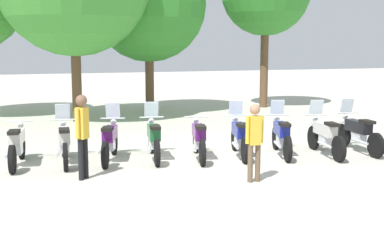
{
  "coord_description": "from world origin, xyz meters",
  "views": [
    {
      "loc": [
        -4.12,
        -11.9,
        2.82
      ],
      "look_at": [
        0.0,
        0.5,
        0.9
      ],
      "focal_mm": 48.03,
      "sensor_mm": 36.0,
      "label": 1
    }
  ],
  "objects": [
    {
      "name": "motorcycle_1",
      "position": [
        -3.22,
        0.54,
        0.52
      ],
      "size": [
        0.62,
        2.19,
        1.37
      ],
      "rotation": [
        0.0,
        0.0,
        1.52
      ],
      "color": "black",
      "rests_on": "ground_plane"
    },
    {
      "name": "person_0",
      "position": [
        0.37,
        -2.47,
        0.94
      ],
      "size": [
        0.4,
        0.22,
        1.62
      ],
      "rotation": [
        0.0,
        0.0,
        1.59
      ],
      "color": "brown",
      "rests_on": "ground_plane"
    },
    {
      "name": "motorcycle_3",
      "position": [
        -1.07,
        0.3,
        0.52
      ],
      "size": [
        0.69,
        2.18,
        1.37
      ],
      "rotation": [
        0.0,
        0.0,
        1.42
      ],
      "color": "black",
      "rests_on": "ground_plane"
    },
    {
      "name": "motorcycle_7",
      "position": [
        3.23,
        -0.65,
        0.52
      ],
      "size": [
        0.69,
        2.18,
        1.37
      ],
      "rotation": [
        0.0,
        0.0,
        1.42
      ],
      "color": "black",
      "rests_on": "ground_plane"
    },
    {
      "name": "motorcycle_5",
      "position": [
        1.08,
        -0.07,
        0.52
      ],
      "size": [
        0.79,
        2.15,
        1.37
      ],
      "rotation": [
        0.0,
        0.0,
        1.33
      ],
      "color": "black",
      "rests_on": "ground_plane"
    },
    {
      "name": "motorcycle_4",
      "position": [
        0.0,
        -0.02,
        0.5
      ],
      "size": [
        0.77,
        2.16,
        0.99
      ],
      "rotation": [
        0.0,
        0.0,
        1.35
      ],
      "color": "black",
      "rests_on": "ground_plane"
    },
    {
      "name": "motorcycle_2",
      "position": [
        -2.14,
        0.43,
        0.52
      ],
      "size": [
        0.86,
        2.12,
        1.37
      ],
      "rotation": [
        0.0,
        0.0,
        1.27
      ],
      "color": "black",
      "rests_on": "ground_plane"
    },
    {
      "name": "ground_plane",
      "position": [
        0.0,
        0.0,
        0.0
      ],
      "size": [
        80.0,
        80.0,
        0.0
      ],
      "primitive_type": "plane",
      "color": "#BCB7A8"
    },
    {
      "name": "tree_2",
      "position": [
        0.96,
        9.02,
        4.45
      ],
      "size": [
        4.72,
        4.72,
        6.83
      ],
      "color": "brown",
      "rests_on": "ground_plane"
    },
    {
      "name": "motorcycle_6",
      "position": [
        2.16,
        -0.29,
        0.52
      ],
      "size": [
        0.85,
        2.12,
        1.37
      ],
      "rotation": [
        0.0,
        0.0,
        1.27
      ],
      "color": "black",
      "rests_on": "ground_plane"
    },
    {
      "name": "motorcycle_8",
      "position": [
        4.3,
        -0.56,
        0.52
      ],
      "size": [
        0.62,
        2.19,
        1.37
      ],
      "rotation": [
        0.0,
        0.0,
        1.49
      ],
      "color": "black",
      "rests_on": "ground_plane"
    },
    {
      "name": "person_2",
      "position": [
        -2.96,
        -1.15,
        1.07
      ],
      "size": [
        0.33,
        0.35,
        1.8
      ],
      "rotation": [
        0.0,
        0.0,
        2.41
      ],
      "color": "black",
      "rests_on": "ground_plane"
    },
    {
      "name": "motorcycle_0",
      "position": [
        -4.29,
        0.63,
        0.5
      ],
      "size": [
        0.67,
        2.18,
        0.99
      ],
      "rotation": [
        0.0,
        0.0,
        1.44
      ],
      "color": "black",
      "rests_on": "ground_plane"
    }
  ]
}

